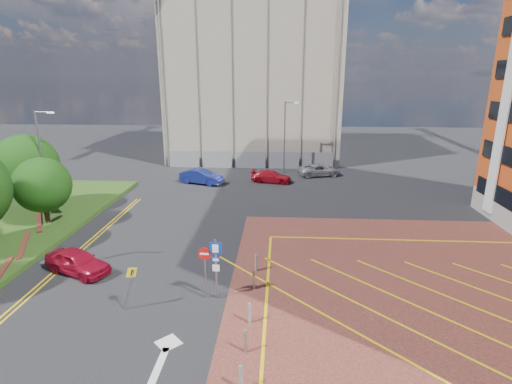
# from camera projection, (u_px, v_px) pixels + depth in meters

# --- Properties ---
(ground) EXTENTS (140.00, 140.00, 0.00)m
(ground) POSITION_uv_depth(u_px,v_px,m) (204.00, 309.00, 19.21)
(ground) COLOR black
(ground) RESTS_ON ground
(forecourt) EXTENTS (26.00, 26.00, 0.02)m
(forecourt) POSITION_uv_depth(u_px,v_px,m) (504.00, 319.00, 18.38)
(forecourt) COLOR maroon
(forecourt) RESTS_ON ground
(tree_c) EXTENTS (4.00, 4.00, 4.90)m
(tree_c) POSITION_uv_depth(u_px,v_px,m) (42.00, 185.00, 28.67)
(tree_c) COLOR #3D2B1C
(tree_c) RESTS_ON grass_bed
(tree_d) EXTENTS (5.00, 5.00, 6.08)m
(tree_d) POSITION_uv_depth(u_px,v_px,m) (26.00, 166.00, 31.53)
(tree_d) COLOR #3D2B1C
(tree_d) RESTS_ON grass_bed
(lamp_left_far) EXTENTS (1.53, 0.16, 8.00)m
(lamp_left_far) POSITION_uv_depth(u_px,v_px,m) (43.00, 159.00, 30.22)
(lamp_left_far) COLOR #9EA0A8
(lamp_left_far) RESTS_ON grass_bed
(lamp_back) EXTENTS (1.53, 0.16, 8.00)m
(lamp_back) POSITION_uv_depth(u_px,v_px,m) (285.00, 135.00, 44.52)
(lamp_back) COLOR #9EA0A8
(lamp_back) RESTS_ON ground
(sign_cluster) EXTENTS (1.17, 0.12, 3.20)m
(sign_cluster) POSITION_uv_depth(u_px,v_px,m) (212.00, 263.00, 19.58)
(sign_cluster) COLOR #9EA0A8
(sign_cluster) RESTS_ON ground
(warning_sign) EXTENTS (0.81, 0.43, 2.24)m
(warning_sign) POSITION_uv_depth(u_px,v_px,m) (130.00, 283.00, 18.74)
(warning_sign) COLOR #9EA0A8
(warning_sign) RESTS_ON ground
(bollard_row) EXTENTS (0.14, 11.14, 0.90)m
(bollard_row) POSITION_uv_depth(u_px,v_px,m) (248.00, 323.00, 17.35)
(bollard_row) COLOR #9EA0A8
(bollard_row) RESTS_ON forecourt
(construction_building) EXTENTS (21.20, 19.20, 22.00)m
(construction_building) POSITION_uv_depth(u_px,v_px,m) (256.00, 73.00, 54.35)
(construction_building) COLOR #ADA08E
(construction_building) RESTS_ON ground
(construction_fence) EXTENTS (21.60, 0.06, 2.00)m
(construction_fence) POSITION_uv_depth(u_px,v_px,m) (259.00, 160.00, 47.57)
(construction_fence) COLOR gray
(construction_fence) RESTS_ON ground
(car_red_left) EXTENTS (4.33, 3.07, 1.37)m
(car_red_left) POSITION_uv_depth(u_px,v_px,m) (77.00, 262.00, 22.53)
(car_red_left) COLOR #A60E28
(car_red_left) RESTS_ON ground
(car_blue_back) EXTENTS (4.76, 2.86, 1.48)m
(car_blue_back) POSITION_uv_depth(u_px,v_px,m) (202.00, 177.00, 40.92)
(car_blue_back) COLOR navy
(car_blue_back) RESTS_ON ground
(car_red_back) EXTENTS (4.48, 2.57, 1.22)m
(car_red_back) POSITION_uv_depth(u_px,v_px,m) (271.00, 177.00, 41.48)
(car_red_back) COLOR red
(car_red_back) RESTS_ON ground
(car_silver_back) EXTENTS (4.99, 3.21, 1.28)m
(car_silver_back) POSITION_uv_depth(u_px,v_px,m) (319.00, 170.00, 44.12)
(car_silver_back) COLOR #AEAFB6
(car_silver_back) RESTS_ON ground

